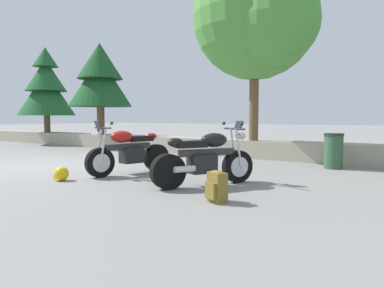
{
  "coord_description": "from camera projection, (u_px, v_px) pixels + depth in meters",
  "views": [
    {
      "loc": [
        8.27,
        -5.28,
        1.23
      ],
      "look_at": [
        3.84,
        1.2,
        0.65
      ],
      "focal_mm": 32.81,
      "sensor_mm": 36.0,
      "label": 1
    }
  ],
  "objects": [
    {
      "name": "pine_tree_far_left",
      "position": [
        46.0,
        87.0,
        16.56
      ],
      "size": [
        2.62,
        2.62,
        4.01
      ],
      "color": "brown",
      "rests_on": "stone_wall"
    },
    {
      "name": "leafy_tree_mid_right",
      "position": [
        259.0,
        18.0,
        10.21
      ],
      "size": [
        3.9,
        3.72,
        5.54
      ],
      "color": "brown",
      "rests_on": "stone_wall"
    },
    {
      "name": "motorcycle_black_centre",
      "position": [
        206.0,
        159.0,
        6.36
      ],
      "size": [
        1.17,
        1.89,
        1.18
      ],
      "color": "black",
      "rests_on": "ground"
    },
    {
      "name": "pine_tree_mid_left",
      "position": [
        100.0,
        76.0,
        14.46
      ],
      "size": [
        2.58,
        2.58,
        3.77
      ],
      "color": "brown",
      "rests_on": "stone_wall"
    },
    {
      "name": "ground_plane",
      "position": [
        44.0,
        166.0,
        9.09
      ],
      "size": [
        120.0,
        120.0,
        0.0
      ],
      "primitive_type": "plane",
      "color": "gray"
    },
    {
      "name": "trash_bin",
      "position": [
        333.0,
        151.0,
        8.54
      ],
      "size": [
        0.46,
        0.46,
        0.86
      ],
      "color": "#335638",
      "rests_on": "ground"
    },
    {
      "name": "rider_helmet",
      "position": [
        61.0,
        174.0,
        6.89
      ],
      "size": [
        0.28,
        0.28,
        0.28
      ],
      "color": "yellow",
      "rests_on": "ground"
    },
    {
      "name": "motorcycle_red_near_left",
      "position": [
        129.0,
        152.0,
        7.71
      ],
      "size": [
        0.81,
        2.04,
        1.18
      ],
      "color": "black",
      "rests_on": "ground"
    },
    {
      "name": "rider_backpack",
      "position": [
        217.0,
        186.0,
        5.13
      ],
      "size": [
        0.35,
        0.33,
        0.47
      ],
      "color": "brown",
      "rests_on": "ground"
    },
    {
      "name": "stone_wall",
      "position": [
        161.0,
        144.0,
        13.02
      ],
      "size": [
        36.0,
        0.8,
        0.55
      ],
      "primitive_type": "cube",
      "color": "#A89E89",
      "rests_on": "ground"
    }
  ]
}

